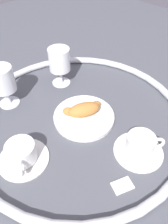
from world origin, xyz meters
The scene contains 9 objects.
ground_plane centered at (0.00, 0.00, 0.00)m, with size 2.20×2.20×0.00m, color #4C4F56.
table_chrome_rim centered at (0.00, 0.00, 0.01)m, with size 0.68×0.68×0.02m, color silver.
pastry_plate centered at (0.01, -0.02, 0.01)m, with size 0.19×0.19×0.02m.
croissant_large centered at (0.01, -0.02, 0.04)m, with size 0.12×0.10×0.04m.
coffee_cup_near centered at (0.02, -0.21, 0.03)m, with size 0.14×0.14×0.06m.
coffee_cup_far centered at (-0.21, -0.01, 0.03)m, with size 0.14×0.14×0.06m.
juice_glass_left centered at (-0.11, 0.22, 0.09)m, with size 0.08×0.08×0.14m.
juice_glass_right centered at (0.09, 0.17, 0.09)m, with size 0.08×0.08×0.14m.
sugar_packet centered at (-0.10, -0.24, 0.00)m, with size 0.05×0.03×0.01m, color white.
Camera 1 is at (-0.34, -0.33, 0.50)m, focal length 34.52 mm.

